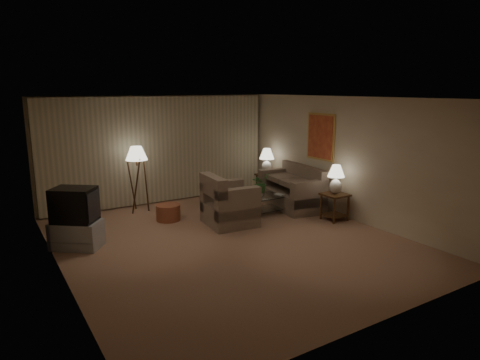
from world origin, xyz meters
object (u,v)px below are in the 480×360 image
side_table_far (266,181)px  vase (260,194)px  table_lamp_near (336,177)px  table_lamp_far (267,159)px  sofa (291,191)px  armchair (230,205)px  crt_tv (74,205)px  coffee_table (266,201)px  side_table_near (335,202)px  tv_cabinet (77,234)px  floor_lamp (138,178)px  ottoman (168,212)px

side_table_far → vase: size_ratio=4.14×
table_lamp_near → table_lamp_far: (-0.00, 2.60, 0.03)m
sofa → armchair: (-1.97, -0.38, 0.03)m
vase → crt_tv: bearing=179.8°
coffee_table → side_table_far: bearing=54.1°
armchair → sofa: bearing=-73.5°
table_lamp_far → vase: bearing=-129.9°
side_table_near → tv_cabinet: size_ratio=0.59×
table_lamp_far → coffee_table: table_lamp_far is taller
table_lamp_near → floor_lamp: size_ratio=0.41×
ottoman → vase: size_ratio=3.67×
table_lamp_near → crt_tv: bearing=166.4°
armchair → crt_tv: (-3.08, 0.29, 0.38)m
table_lamp_near → sofa: bearing=96.3°
armchair → ottoman: armchair is taller
crt_tv → vase: (4.07, -0.01, -0.33)m
armchair → table_lamp_far: bearing=-46.9°
side_table_near → coffee_table: size_ratio=0.49×
table_lamp_far → ottoman: (-3.13, -0.67, -0.83)m
sofa → coffee_table: bearing=-75.2°
crt_tv → armchair: bearing=32.7°
table_lamp_far → floor_lamp: bearing=174.1°
side_table_far → tv_cabinet: bearing=-165.6°
vase → side_table_far: bearing=50.1°
crt_tv → table_lamp_far: bearing=52.5°
floor_lamp → vase: (2.32, -1.71, -0.33)m
side_table_near → ottoman: (-3.13, 1.93, -0.23)m
tv_cabinet → crt_tv: (0.00, 0.00, 0.56)m
sofa → side_table_near: 1.36m
sofa → crt_tv: (-5.05, -0.09, 0.41)m
table_lamp_near → crt_tv: table_lamp_near is taller
tv_cabinet → armchair: bearing=32.7°
vase → side_table_near: bearing=-47.9°
table_lamp_far → sofa: bearing=-96.8°
ottoman → tv_cabinet: bearing=-162.0°
table_lamp_far → floor_lamp: size_ratio=0.45×
side_table_near → tv_cabinet: (-5.20, 1.26, -0.16)m
crt_tv → floor_lamp: size_ratio=0.58×
sofa → side_table_far: sofa is taller
coffee_table → tv_cabinet: tv_cabinet is taller
coffee_table → tv_cabinet: bearing=179.8°
armchair → crt_tv: crt_tv is taller
armchair → ottoman: (-1.01, 0.96, -0.26)m
tv_cabinet → crt_tv: crt_tv is taller
sofa → side_table_far: size_ratio=3.43×
table_lamp_near → tv_cabinet: size_ratio=0.64×
crt_tv → sofa: bearing=39.1°
table_lamp_near → tv_cabinet: table_lamp_near is taller
sofa → table_lamp_far: table_lamp_far is taller
side_table_far → table_lamp_far: size_ratio=0.86×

